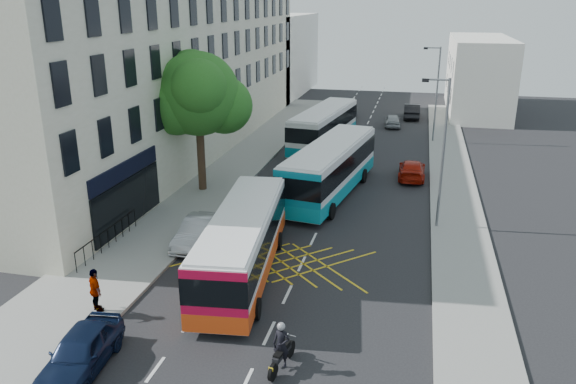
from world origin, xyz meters
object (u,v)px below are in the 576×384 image
Objects in this scene: bus_near at (243,243)px; distant_car_dark at (412,111)px; distant_car_grey at (344,112)px; bus_far at (324,127)px; motorbike at (282,347)px; bus_mid at (330,168)px; distant_car_silver at (393,120)px; parked_car_blue at (81,351)px; lamp_near at (442,146)px; street_tree at (198,95)px; lamp_far at (436,89)px; parked_car_silver at (198,232)px; red_hatchback at (412,169)px; pedestrian_far at (95,290)px.

distant_car_dark is at bearing 73.69° from bus_near.
distant_car_grey is at bearing 14.85° from distant_car_dark.
motorbike is at bearing -75.40° from bus_far.
bus_mid is 3.34× the size of distant_car_silver.
parked_car_blue is (-6.56, -1.60, -0.13)m from motorbike.
parked_car_blue is at bearing -127.20° from lamp_near.
bus_mid is at bearing 77.72° from distant_car_silver.
bus_mid is (8.22, 1.15, -4.52)m from street_tree.
street_tree is 25.81m from distant_car_silver.
lamp_far is 11.16m from distant_car_dark.
street_tree reaches higher than distant_car_dark.
street_tree is 30.65m from distant_car_dark.
bus_far is 2.80× the size of parked_car_silver.
bus_near is at bearing -138.00° from lamp_near.
bus_far is 2.30× the size of distant_car_grey.
parked_car_silver is at bearing 137.25° from motorbike.
bus_mid is at bearing -112.22° from lamp_far.
lamp_near reaches higher than distant_car_dark.
lamp_near is at bearing 92.58° from distant_car_dark.
motorbike is at bearing 84.64° from distant_car_dark.
red_hatchback is at bearing 91.66° from motorbike.
pedestrian_far is at bearing 74.08° from distant_car_dark.
street_tree is 20.13m from motorbike.
parked_car_silver is 7.40m from pedestrian_far.
lamp_near is at bearing -23.66° from bus_mid.
bus_mid is at bearing -72.95° from pedestrian_far.
distant_car_dark is at bearing -65.44° from pedestrian_far.
distant_car_grey reaches higher than parked_car_silver.
distant_car_grey is at bearing 104.33° from bus_mid.
red_hatchback is at bearing 52.87° from parked_car_silver.
motorbike is at bearing -77.31° from bus_mid.
parked_car_silver is (-11.80, -24.98, -3.92)m from lamp_far.
distant_car_silver is at bearing 73.02° from parked_car_blue.
street_tree is 13.18m from bus_near.
bus_far is 6.47× the size of pedestrian_far.
red_hatchback is 0.96× the size of distant_car_dark.
pedestrian_far is at bearing -137.15° from lamp_near.
distant_car_dark is at bearing 88.92° from bus_mid.
parked_car_silver is (-11.80, -4.98, -3.92)m from lamp_near.
bus_mid is 2.90× the size of parked_car_silver.
distant_car_grey is at bearing 105.93° from motorbike.
lamp_far is 11.86m from red_hatchback.
parked_car_blue reaches higher than parked_car_silver.
parked_car_silver is at bearing -61.56° from pedestrian_far.
street_tree is at bearing 23.92° from red_hatchback.
distant_car_silver is (8.10, 30.60, -0.07)m from parked_car_silver.
bus_far is (-8.98, 16.39, -2.90)m from lamp_near.
red_hatchback is (10.33, 24.46, -0.07)m from parked_car_blue.
bus_mid is 2.38× the size of distant_car_grey.
red_hatchback is 24.20m from pedestrian_far.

